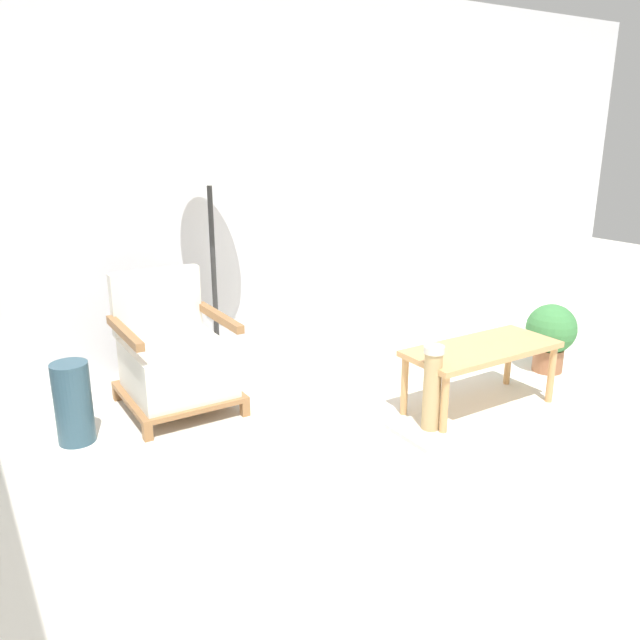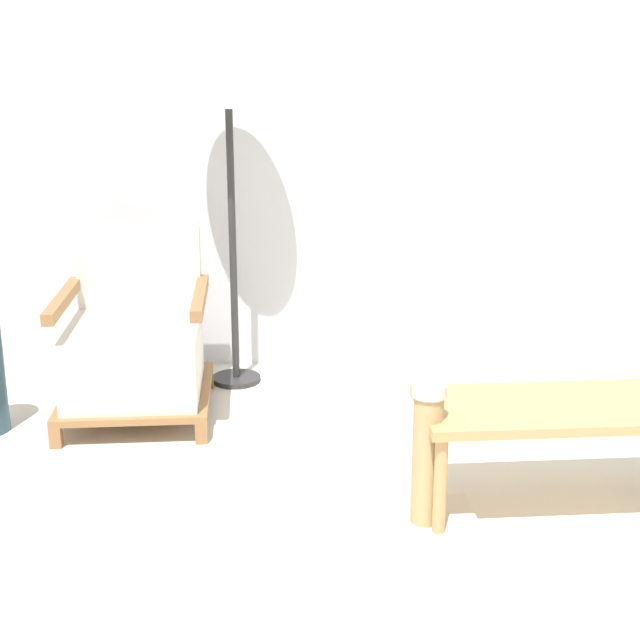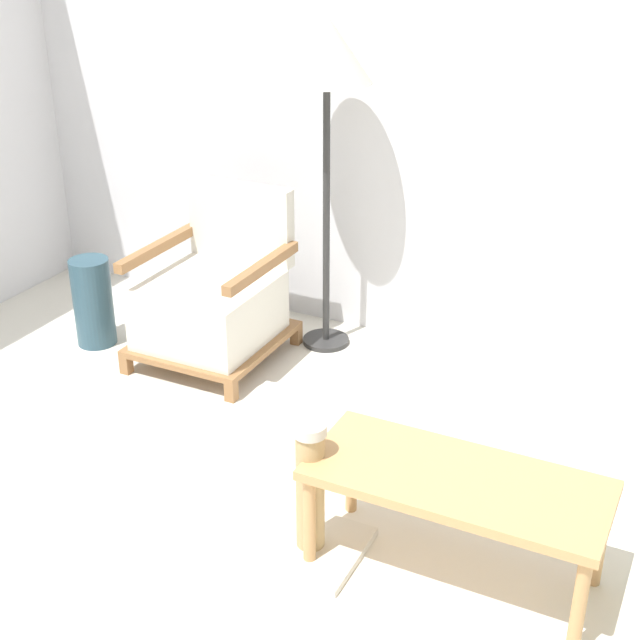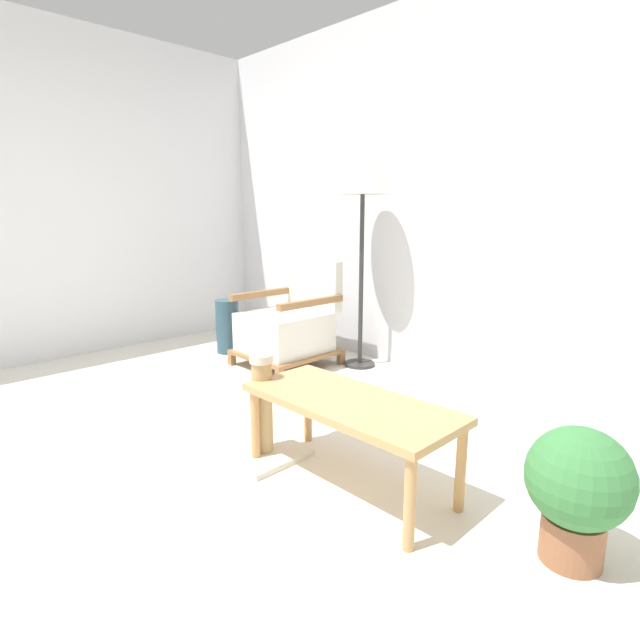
# 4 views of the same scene
# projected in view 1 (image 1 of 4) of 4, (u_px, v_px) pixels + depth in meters

# --- Properties ---
(ground_plane) EXTENTS (14.00, 14.00, 0.00)m
(ground_plane) POSITION_uv_depth(u_px,v_px,m) (488.00, 485.00, 3.07)
(ground_plane) COLOR silver
(wall_back) EXTENTS (8.00, 0.06, 2.70)m
(wall_back) POSITION_uv_depth(u_px,v_px,m) (262.00, 176.00, 4.59)
(wall_back) COLOR silver
(wall_back) RESTS_ON ground_plane
(armchair) EXTENTS (0.65, 0.70, 0.83)m
(armchair) POSITION_uv_depth(u_px,v_px,m) (175.00, 360.00, 3.86)
(armchair) COLOR olive
(armchair) RESTS_ON ground_plane
(floor_lamp) EXTENTS (0.43, 0.43, 1.64)m
(floor_lamp) POSITION_uv_depth(u_px,v_px,m) (208.00, 169.00, 4.06)
(floor_lamp) COLOR #2D2D2D
(floor_lamp) RESTS_ON ground_plane
(coffee_table) EXTENTS (0.99, 0.43, 0.41)m
(coffee_table) POSITION_uv_depth(u_px,v_px,m) (482.00, 354.00, 3.82)
(coffee_table) COLOR tan
(coffee_table) RESTS_ON ground_plane
(vase) EXTENTS (0.20, 0.20, 0.47)m
(vase) POSITION_uv_depth(u_px,v_px,m) (73.00, 403.00, 3.43)
(vase) COLOR #2D4C5B
(vase) RESTS_ON ground_plane
(potted_plant) EXTENTS (0.35, 0.35, 0.50)m
(potted_plant) POSITION_uv_depth(u_px,v_px,m) (551.00, 333.00, 4.44)
(potted_plant) COLOR #935B3D
(potted_plant) RESTS_ON ground_plane
(scratching_post) EXTENTS (0.37, 0.37, 0.53)m
(scratching_post) POSITION_uv_depth(u_px,v_px,m) (431.00, 406.00, 3.55)
(scratching_post) COLOR beige
(scratching_post) RESTS_ON ground_plane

